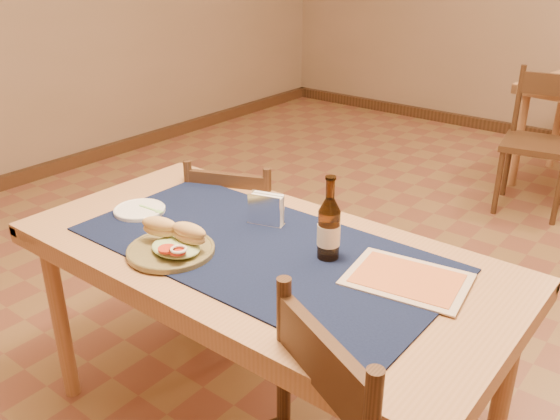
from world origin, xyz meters
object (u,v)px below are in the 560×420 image
Objects in this scene: sandwich_plate at (173,245)px; napkin_holder at (266,210)px; beer_bottle at (329,228)px; main_table at (261,272)px; chair_main_far at (240,241)px.

napkin_holder reaches higher than sandwich_plate.
napkin_holder is at bearing 168.03° from beer_bottle.
sandwich_plate is at bearing -144.61° from beer_bottle.
sandwich_plate is 0.35m from napkin_holder.
main_table is 12.06× the size of napkin_holder.
beer_bottle is 0.31m from napkin_holder.
sandwich_plate reaches higher than chair_main_far.
napkin_holder is (-0.09, 0.14, 0.14)m from main_table.
beer_bottle is (0.39, 0.28, 0.07)m from sandwich_plate.
beer_bottle reaches higher than main_table.
beer_bottle reaches higher than sandwich_plate.
chair_main_far is at bearing 138.01° from main_table.
chair_main_far is (-0.50, 0.45, -0.23)m from main_table.
main_table is 0.71m from chair_main_far.
napkin_holder reaches higher than main_table.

